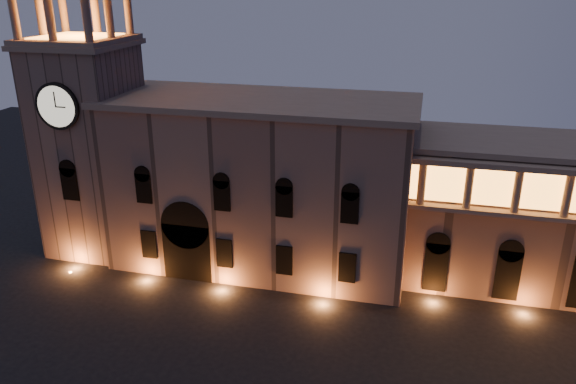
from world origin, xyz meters
name	(u,v)px	position (x,y,z in m)	size (l,w,h in m)	color
government_building	(260,183)	(-2.08, 21.93, 8.77)	(30.80, 12.80, 17.60)	#7D6051
clock_tower	(90,139)	(-20.50, 20.98, 12.50)	(9.80, 9.80, 32.40)	#7D6051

